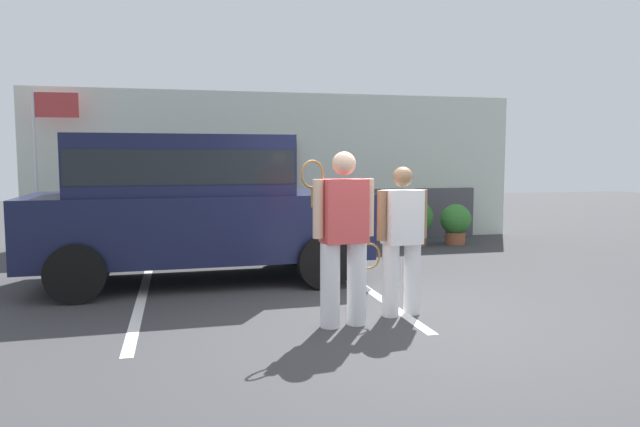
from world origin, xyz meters
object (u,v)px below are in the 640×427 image
(potted_plant_secondary, at_px, (456,222))
(flag_pole, at_px, (46,140))
(parked_suv, at_px, (193,201))
(tennis_player_man, at_px, (343,236))
(tennis_player_woman, at_px, (401,239))
(potted_plant_by_porch, at_px, (416,220))

(potted_plant_secondary, bearing_deg, flag_pole, 173.98)
(parked_suv, bearing_deg, flag_pole, 126.93)
(tennis_player_man, distance_m, tennis_player_woman, 0.79)
(tennis_player_woman, bearing_deg, parked_suv, -55.91)
(tennis_player_man, relative_size, tennis_player_woman, 1.10)
(tennis_player_man, relative_size, potted_plant_by_porch, 2.00)
(potted_plant_by_porch, xyz_separation_m, flag_pole, (-6.91, 0.79, 1.56))
(parked_suv, xyz_separation_m, tennis_player_woman, (2.19, -2.42, -0.29))
(parked_suv, relative_size, flag_pole, 1.56)
(tennis_player_man, distance_m, potted_plant_secondary, 6.33)
(parked_suv, distance_m, potted_plant_by_porch, 5.04)
(potted_plant_by_porch, bearing_deg, tennis_player_man, -120.04)
(tennis_player_woman, xyz_separation_m, potted_plant_by_porch, (2.20, 4.82, -0.35))
(flag_pole, bearing_deg, potted_plant_by_porch, -6.52)
(tennis_player_man, xyz_separation_m, potted_plant_by_porch, (2.94, 5.08, -0.44))
(flag_pole, bearing_deg, potted_plant_secondary, -6.02)
(tennis_player_woman, bearing_deg, potted_plant_secondary, -130.55)
(potted_plant_by_porch, bearing_deg, potted_plant_secondary, -1.89)
(parked_suv, distance_m, tennis_player_man, 3.05)
(tennis_player_woman, xyz_separation_m, flag_pole, (-4.71, 5.61, 1.21))
(flag_pole, bearing_deg, tennis_player_woman, -49.98)
(parked_suv, relative_size, tennis_player_man, 2.56)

